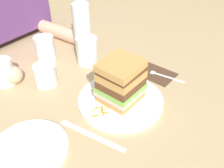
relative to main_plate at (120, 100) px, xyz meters
name	(u,v)px	position (x,y,z in m)	size (l,w,h in m)	color
ground_plane	(123,99)	(0.02, 0.00, -0.01)	(3.00, 3.00, 0.00)	tan
main_plate	(120,100)	(0.00, 0.00, 0.00)	(0.26, 0.26, 0.02)	white
sandwich	(121,81)	(0.00, 0.00, 0.07)	(0.13, 0.12, 0.13)	tan
carrot_shred_0	(99,107)	(-0.07, 0.03, 0.01)	(0.00, 0.00, 0.02)	orange
carrot_shred_1	(95,109)	(-0.08, 0.03, 0.01)	(0.00, 0.00, 0.03)	orange
carrot_shred_2	(105,109)	(-0.07, 0.01, 0.01)	(0.00, 0.00, 0.03)	orange
carrot_shred_3	(95,116)	(-0.11, 0.01, 0.01)	(0.00, 0.00, 0.02)	orange
carrot_shred_4	(102,109)	(-0.07, 0.01, 0.01)	(0.00, 0.00, 0.03)	orange
carrot_shred_5	(104,112)	(-0.08, 0.00, 0.01)	(0.00, 0.00, 0.02)	orange
carrot_shred_6	(104,114)	(-0.09, 0.00, 0.01)	(0.00, 0.00, 0.02)	orange
carrot_shred_7	(135,84)	(0.09, 0.00, 0.01)	(0.00, 0.00, 0.02)	orange
carrot_shred_8	(141,88)	(0.08, -0.03, 0.01)	(0.00, 0.00, 0.03)	orange
carrot_shred_9	(142,84)	(0.10, -0.02, 0.01)	(0.00, 0.00, 0.03)	orange
carrot_shred_10	(139,85)	(0.09, -0.02, 0.01)	(0.00, 0.00, 0.03)	orange
carrot_shred_11	(135,88)	(0.07, -0.01, 0.01)	(0.00, 0.00, 0.03)	orange
carrot_shred_12	(134,84)	(0.08, 0.00, 0.01)	(0.00, 0.00, 0.02)	orange
napkin_dark	(155,73)	(0.20, -0.02, -0.01)	(0.10, 0.14, 0.00)	#4C3323
fork	(161,74)	(0.20, -0.04, 0.00)	(0.03, 0.17, 0.00)	silver
knife	(94,136)	(-0.15, -0.02, -0.01)	(0.03, 0.20, 0.00)	silver
juice_glass	(87,52)	(0.12, 0.23, 0.04)	(0.08, 0.08, 0.10)	white
water_bottle	(82,25)	(0.19, 0.31, 0.11)	(0.07, 0.07, 0.25)	silver
empty_tumbler_0	(3,72)	(-0.14, 0.37, 0.04)	(0.07, 0.07, 0.09)	silver
empty_tumbler_1	(45,75)	(-0.06, 0.25, 0.03)	(0.07, 0.07, 0.07)	silver
empty_tumbler_2	(45,48)	(0.05, 0.38, 0.04)	(0.07, 0.07, 0.09)	silver
side_plate	(29,150)	(-0.28, 0.08, 0.00)	(0.19, 0.19, 0.01)	white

